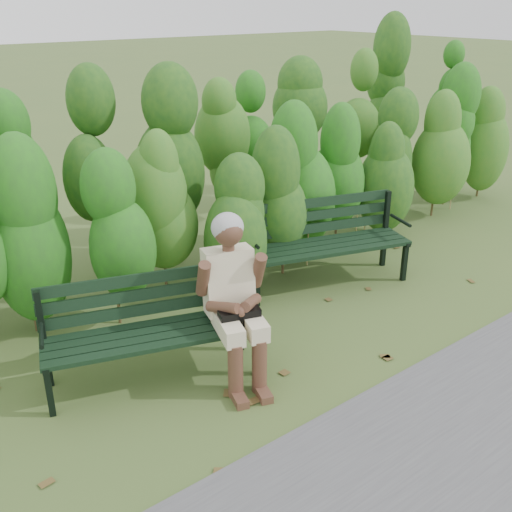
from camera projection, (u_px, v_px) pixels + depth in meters
ground at (280, 345)px, 5.34m from camera, size 80.00×80.00×0.00m
footpath at (506, 493)px, 3.74m from camera, size 60.00×2.50×0.01m
hedge_band at (166, 165)px, 6.19m from camera, size 11.04×1.67×2.42m
leaf_litter at (212, 381)px, 4.83m from camera, size 5.40×1.91×0.01m
bench_left at (149, 321)px, 4.74m from camera, size 1.76×1.05×0.84m
bench_right at (322, 236)px, 6.36m from camera, size 1.88×1.09×0.89m
seated_woman at (234, 290)px, 4.69m from camera, size 0.62×0.87×1.34m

